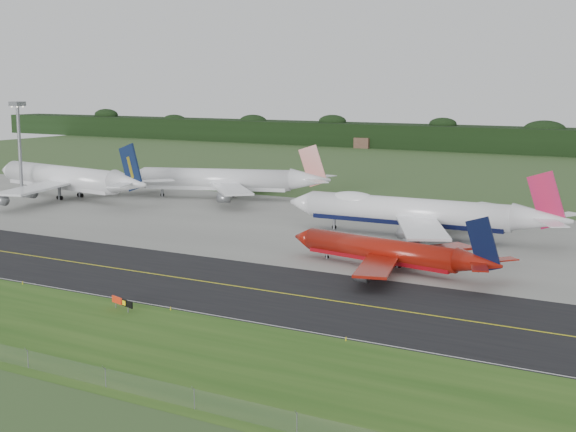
{
  "coord_description": "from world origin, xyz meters",
  "views": [
    {
      "loc": [
        76.87,
        -110.49,
        32.95
      ],
      "look_at": [
        0.88,
        22.0,
        7.52
      ],
      "focal_mm": 50.0,
      "sensor_mm": 36.0,
      "label": 1
    }
  ],
  "objects_px": {
    "jet_red_737": "(391,252)",
    "jet_star_tail": "(227,180)",
    "floodlight_mast": "(19,132)",
    "taxiway_sign": "(122,302)",
    "jet_ba_747": "(416,212)",
    "jet_navy_gold": "(69,179)"
  },
  "relations": [
    {
      "from": "jet_red_737",
      "to": "taxiway_sign",
      "type": "xyz_separation_m",
      "value": [
        -24.1,
        -43.57,
        -1.97
      ]
    },
    {
      "from": "jet_ba_747",
      "to": "taxiway_sign",
      "type": "distance_m",
      "value": 77.02
    },
    {
      "from": "taxiway_sign",
      "to": "jet_navy_gold",
      "type": "bearing_deg",
      "value": 138.4
    },
    {
      "from": "floodlight_mast",
      "to": "taxiway_sign",
      "type": "xyz_separation_m",
      "value": [
        104.58,
        -75.48,
        -17.81
      ]
    },
    {
      "from": "jet_red_737",
      "to": "jet_star_tail",
      "type": "bearing_deg",
      "value": 141.69
    },
    {
      "from": "jet_star_tail",
      "to": "taxiway_sign",
      "type": "relative_size",
      "value": 11.46
    },
    {
      "from": "jet_star_tail",
      "to": "jet_ba_747",
      "type": "bearing_deg",
      "value": -22.34
    },
    {
      "from": "jet_star_tail",
      "to": "taxiway_sign",
      "type": "height_order",
      "value": "jet_star_tail"
    },
    {
      "from": "jet_star_tail",
      "to": "taxiway_sign",
      "type": "xyz_separation_m",
      "value": [
        51.1,
        -102.98,
        -4.08
      ]
    },
    {
      "from": "jet_red_737",
      "to": "jet_ba_747",
      "type": "bearing_deg",
      "value": 102.82
    },
    {
      "from": "jet_star_tail",
      "to": "floodlight_mast",
      "type": "height_order",
      "value": "floodlight_mast"
    },
    {
      "from": "jet_star_tail",
      "to": "jet_red_737",
      "type": "bearing_deg",
      "value": -38.31
    },
    {
      "from": "jet_navy_gold",
      "to": "jet_star_tail",
      "type": "height_order",
      "value": "jet_navy_gold"
    },
    {
      "from": "jet_navy_gold",
      "to": "jet_star_tail",
      "type": "distance_m",
      "value": 45.63
    },
    {
      "from": "jet_ba_747",
      "to": "jet_star_tail",
      "type": "xyz_separation_m",
      "value": [
        -68.05,
        27.96,
        -0.08
      ]
    },
    {
      "from": "jet_ba_747",
      "to": "floodlight_mast",
      "type": "bearing_deg",
      "value": 179.78
    },
    {
      "from": "floodlight_mast",
      "to": "taxiway_sign",
      "type": "relative_size",
      "value": 5.37
    },
    {
      "from": "jet_red_737",
      "to": "jet_star_tail",
      "type": "height_order",
      "value": "jet_star_tail"
    },
    {
      "from": "jet_navy_gold",
      "to": "jet_star_tail",
      "type": "bearing_deg",
      "value": 29.15
    },
    {
      "from": "jet_red_737",
      "to": "jet_navy_gold",
      "type": "distance_m",
      "value": 120.94
    },
    {
      "from": "jet_ba_747",
      "to": "jet_navy_gold",
      "type": "bearing_deg",
      "value": 176.96
    },
    {
      "from": "jet_red_737",
      "to": "floodlight_mast",
      "type": "relative_size",
      "value": 1.55
    }
  ]
}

